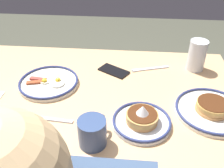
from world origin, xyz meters
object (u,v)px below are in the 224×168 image
at_px(drinking_glass, 197,57).
at_px(cell_phone, 114,71).
at_px(fork_far, 49,119).
at_px(plate_near_main, 49,82).
at_px(plate_far_companion, 212,110).
at_px(fork_near, 150,69).
at_px(coffee_mug, 93,132).
at_px(plate_center_pancakes, 142,120).

xyz_separation_m(drinking_glass, cell_phone, (0.39, 0.06, -0.06)).
height_order(cell_phone, fork_far, cell_phone).
bearing_deg(plate_near_main, cell_phone, -154.35).
relative_size(plate_far_companion, drinking_glass, 1.86).
bearing_deg(fork_near, coffee_mug, 67.22).
bearing_deg(coffee_mug, plate_far_companion, -156.35).
distance_m(plate_near_main, plate_far_companion, 0.69).
relative_size(plate_center_pancakes, fork_near, 1.16).
distance_m(plate_far_companion, fork_far, 0.62).
xyz_separation_m(plate_far_companion, fork_near, (0.22, -0.30, -0.01)).
bearing_deg(plate_near_main, drinking_glass, -163.78).
bearing_deg(fork_far, coffee_mug, 152.09).
xyz_separation_m(plate_far_companion, drinking_glass, (0.01, -0.33, 0.05)).
relative_size(plate_near_main, cell_phone, 1.84).
distance_m(plate_center_pancakes, plate_far_companion, 0.28).
bearing_deg(cell_phone, fork_far, 90.32).
height_order(plate_center_pancakes, coffee_mug, coffee_mug).
bearing_deg(fork_near, drinking_glass, -173.82).
relative_size(coffee_mug, fork_near, 0.67).
relative_size(cell_phone, fork_near, 0.77).
xyz_separation_m(coffee_mug, cell_phone, (-0.03, -0.46, -0.05)).
bearing_deg(plate_center_pancakes, fork_far, 0.92).
bearing_deg(plate_far_companion, coffee_mug, 23.65).
xyz_separation_m(plate_far_companion, fork_far, (0.61, 0.09, -0.01)).
bearing_deg(plate_center_pancakes, plate_near_main, -27.97).
xyz_separation_m(plate_center_pancakes, cell_phone, (0.13, -0.35, -0.02)).
bearing_deg(plate_far_companion, cell_phone, -33.79).
distance_m(plate_center_pancakes, coffee_mug, 0.20).
relative_size(plate_far_companion, coffee_mug, 2.23).
xyz_separation_m(plate_center_pancakes, plate_far_companion, (-0.27, -0.09, -0.00)).
bearing_deg(fork_near, plate_center_pancakes, 83.54).
relative_size(plate_far_companion, fork_far, 1.49).
bearing_deg(plate_near_main, fork_far, 106.26).
xyz_separation_m(plate_center_pancakes, fork_far, (0.35, 0.01, -0.02)).
height_order(coffee_mug, drinking_glass, drinking_glass).
xyz_separation_m(plate_center_pancakes, drinking_glass, (-0.26, -0.41, 0.05)).
height_order(drinking_glass, fork_far, drinking_glass).
xyz_separation_m(plate_near_main, drinking_glass, (-0.67, -0.20, 0.05)).
distance_m(plate_near_main, fork_near, 0.49).
bearing_deg(coffee_mug, plate_center_pancakes, -147.80).
bearing_deg(drinking_glass, plate_far_companion, 91.23).
xyz_separation_m(coffee_mug, fork_near, (-0.21, -0.49, -0.05)).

